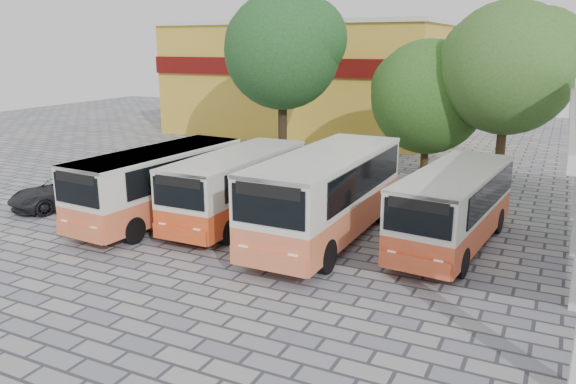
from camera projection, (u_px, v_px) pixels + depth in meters
The scene contains 10 objects.
ground at pixel (279, 280), 16.45m from camera, with size 90.00×90.00×0.00m, color slate.
shophouse_block at pixel (306, 79), 42.63m from camera, with size 20.40×10.40×8.30m.
bus_far_left at pixel (159, 180), 21.65m from camera, with size 2.88×7.85×2.78m.
bus_centre_left at pixel (238, 183), 21.51m from camera, with size 2.33×7.46×2.69m.
bus_centre_right at pixel (327, 190), 19.43m from camera, with size 2.70×8.62×3.10m.
bus_far_right at pixel (454, 204), 18.75m from camera, with size 2.98×7.59×2.67m.
tree_left at pixel (284, 47), 30.32m from camera, with size 6.64×6.32×9.50m.
tree_middle at pixel (430, 93), 27.69m from camera, with size 5.92×5.64×6.99m.
tree_right at pixel (511, 64), 24.84m from camera, with size 6.21×5.92×8.62m.
parked_car at pixel (64, 192), 23.85m from camera, with size 2.06×4.47×1.24m, color black.
Camera 1 is at (6.97, -13.57, 6.71)m, focal length 35.00 mm.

